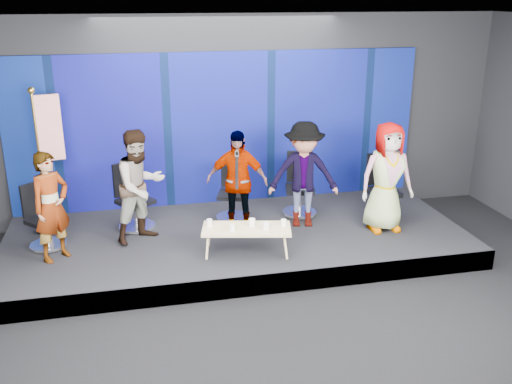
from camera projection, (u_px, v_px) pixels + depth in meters
The scene contains 21 objects.
ground at pixel (277, 338), 6.64m from camera, with size 10.00×10.00×0.00m, color black.
room_walls at pixel (280, 134), 5.84m from camera, with size 10.02×8.02×3.51m.
riser at pixel (237, 240), 8.89m from camera, with size 7.00×3.00×0.30m, color black.
backdrop at pixel (220, 129), 9.75m from camera, with size 7.00×0.08×2.60m, color navy.
chair_a at pixel (44, 226), 8.24m from camera, with size 0.75×0.75×0.95m.
panelist_a at pixel (51, 207), 7.71m from camera, with size 0.56×0.37×1.54m, color black.
chair_b at pixel (134, 207), 8.90m from camera, with size 0.81×0.81×1.04m.
panelist_b at pixel (140, 186), 8.31m from camera, with size 0.82×0.64×1.68m, color black.
chair_c at pixel (232, 200), 9.28m from camera, with size 0.69×0.69×0.98m.
panelist_c at pixel (237, 181), 8.66m from camera, with size 0.93×0.39×1.59m, color black.
chair_d at pixel (300, 194), 9.48m from camera, with size 0.70×0.70×1.03m.
panelist_d at pixel (304, 175), 8.84m from camera, with size 1.08×0.62×1.68m, color black.
chair_e at pixel (381, 197), 9.32m from camera, with size 0.60×0.60×1.05m.
panelist_e at pixel (387, 177), 8.68m from camera, with size 0.83×0.54×1.70m, color black.
coffee_table at pixel (247, 230), 8.02m from camera, with size 1.32×0.78×0.38m.
mug_a at pixel (209, 223), 8.06m from camera, with size 0.08×0.08×0.10m, color white.
mug_b at pixel (232, 228), 7.90m from camera, with size 0.07×0.07×0.09m, color white.
mug_c at pixel (252, 222), 8.06m from camera, with size 0.09×0.09×0.11m, color white.
mug_d at pixel (266, 226), 7.93m from camera, with size 0.09×0.09×0.11m, color white.
mug_e at pixel (284, 223), 8.07m from camera, with size 0.08×0.08×0.09m, color white.
flag_stand at pixel (48, 157), 8.50m from camera, with size 0.51×0.30×2.24m.
Camera 1 is at (-1.49, -5.52, 3.79)m, focal length 40.00 mm.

